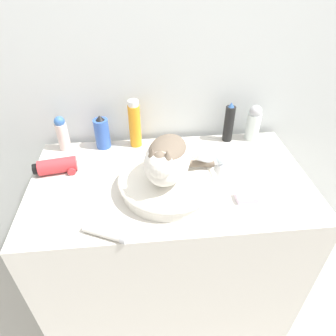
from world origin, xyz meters
name	(u,v)px	position (x,y,z in m)	size (l,w,h in m)	color
wall_back	(161,52)	(0.00, 0.68, 1.20)	(8.00, 0.05, 2.40)	silver
vanity_counter	(170,243)	(0.00, 0.31, 0.41)	(1.12, 0.62, 0.81)	beige
sink_basin	(168,182)	(-0.02, 0.25, 0.84)	(0.37, 0.37, 0.06)	white
cat	(167,158)	(-0.02, 0.24, 0.96)	(0.31, 0.29, 0.19)	silver
faucet	(217,164)	(0.19, 0.31, 0.87)	(0.13, 0.06, 0.12)	silver
deodorant_stick	(62,133)	(-0.46, 0.58, 0.89)	(0.05, 0.05, 0.16)	silver
lotion_bottle_white	(254,123)	(0.42, 0.58, 0.90)	(0.06, 0.06, 0.17)	silver
hairspray_can_black	(229,123)	(0.30, 0.58, 0.90)	(0.05, 0.05, 0.19)	black
spray_bottle_trigger	(102,133)	(-0.28, 0.58, 0.88)	(0.07, 0.07, 0.16)	#335BB7
shampoo_bottle_tall	(135,124)	(-0.13, 0.58, 0.92)	(0.05, 0.05, 0.22)	orange
cream_tube	(106,234)	(-0.24, 0.04, 0.83)	(0.15, 0.09, 0.03)	silver
hair_dryer	(58,166)	(-0.45, 0.40, 0.84)	(0.18, 0.09, 0.06)	#C63338
soap_bar	(246,197)	(0.27, 0.16, 0.82)	(0.08, 0.05, 0.02)	silver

